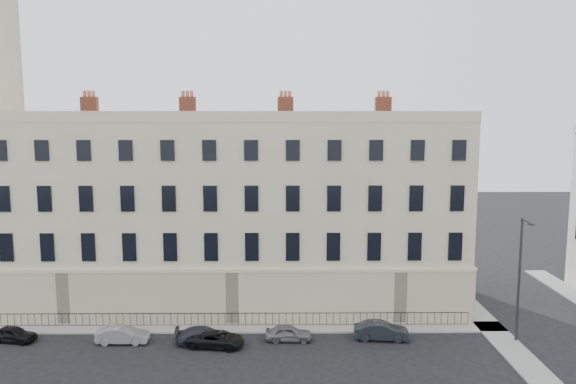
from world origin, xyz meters
name	(u,v)px	position (x,y,z in m)	size (l,w,h in m)	color
ground	(317,357)	(0.00, 0.00, 0.00)	(160.00, 160.00, 0.00)	black
terrace	(238,212)	(-5.97, 11.97, 7.50)	(36.22, 12.22, 17.00)	beige
pavement_terrace	(177,328)	(-10.00, 5.00, 0.06)	(48.00, 2.00, 0.12)	gray
pavement_east_return	(476,313)	(13.00, 8.00, 0.06)	(2.00, 24.00, 0.12)	gray
railings	(232,319)	(-6.00, 5.40, 0.55)	(35.00, 0.04, 0.96)	black
car_a	(13,334)	(-20.83, 2.73, 0.55)	(1.29, 3.20, 1.09)	black
car_b	(123,335)	(-13.20, 2.43, 0.58)	(1.23, 3.54, 1.17)	gray
car_c	(204,335)	(-7.60, 2.30, 0.57)	(1.60, 3.93, 1.14)	#21252C
car_d	(216,339)	(-6.75, 1.75, 0.54)	(1.78, 3.87, 1.08)	black
car_e	(289,333)	(-1.84, 2.72, 0.55)	(1.30, 3.24, 1.10)	slate
car_f	(381,331)	(4.63, 2.88, 0.63)	(1.33, 3.80, 1.25)	black
streetlamp	(520,274)	(13.83, 2.30, 4.83)	(0.31, 1.89, 8.72)	#303135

